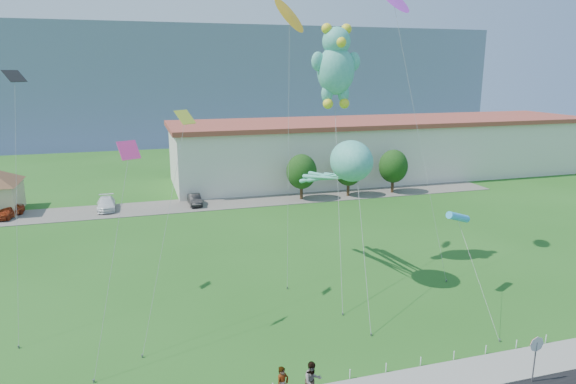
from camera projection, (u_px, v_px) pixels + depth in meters
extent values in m
plane|color=#205618|center=(322.00, 368.00, 26.62)|extent=(160.00, 160.00, 0.00)
cube|color=#59544C|center=(216.00, 203.00, 59.23)|extent=(70.00, 6.00, 0.06)
cube|color=slate|center=(165.00, 80.00, 135.53)|extent=(160.00, 50.00, 25.00)
cube|color=beige|center=(385.00, 150.00, 73.99)|extent=(60.00, 14.00, 7.60)
cube|color=brown|center=(387.00, 121.00, 73.04)|extent=(61.00, 15.00, 0.60)
cylinder|color=slate|center=(534.00, 362.00, 25.10)|extent=(0.07, 0.07, 2.20)
cylinder|color=red|center=(537.00, 344.00, 24.87)|extent=(0.76, 0.04, 0.76)
cylinder|color=white|center=(537.00, 344.00, 24.85)|extent=(0.80, 0.02, 0.80)
cylinder|color=white|center=(312.00, 381.00, 25.07)|extent=(0.05, 0.05, 0.50)
cylinder|color=white|center=(350.00, 374.00, 25.63)|extent=(0.05, 0.05, 0.50)
cylinder|color=white|center=(386.00, 367.00, 26.19)|extent=(0.05, 0.05, 0.50)
cylinder|color=white|center=(421.00, 361.00, 26.75)|extent=(0.05, 0.05, 0.50)
cylinder|color=white|center=(454.00, 355.00, 27.31)|extent=(0.05, 0.05, 0.50)
cylinder|color=white|center=(486.00, 350.00, 27.86)|extent=(0.05, 0.05, 0.50)
cylinder|color=white|center=(516.00, 344.00, 28.42)|extent=(0.05, 0.05, 0.50)
cylinder|color=white|center=(546.00, 339.00, 28.98)|extent=(0.05, 0.05, 0.50)
cylinder|color=#3F2B19|center=(301.00, 191.00, 60.84)|extent=(0.36, 0.36, 2.20)
ellipsoid|color=#14380F|center=(302.00, 172.00, 60.30)|extent=(3.60, 3.60, 4.14)
cylinder|color=#3F2B19|center=(348.00, 187.00, 62.51)|extent=(0.36, 0.36, 2.20)
ellipsoid|color=#14380F|center=(349.00, 169.00, 61.98)|extent=(3.60, 3.60, 4.14)
cylinder|color=#3F2B19|center=(392.00, 184.00, 64.19)|extent=(0.36, 0.36, 2.20)
ellipsoid|color=#14380F|center=(393.00, 166.00, 63.65)|extent=(3.60, 3.60, 4.14)
imported|color=gray|center=(312.00, 381.00, 23.67)|extent=(1.03, 0.85, 1.92)
imported|color=#962E12|center=(9.00, 211.00, 53.39)|extent=(2.83, 4.25, 1.34)
imported|color=white|center=(106.00, 204.00, 56.35)|extent=(1.97, 4.66, 1.34)
imported|color=black|center=(195.00, 200.00, 58.30)|extent=(1.38, 3.75, 1.23)
ellipsoid|color=teal|center=(351.00, 161.00, 34.53)|extent=(2.77, 3.60, 2.77)
sphere|color=white|center=(351.00, 160.00, 33.31)|extent=(0.44, 0.44, 0.44)
sphere|color=white|center=(365.00, 159.00, 33.58)|extent=(0.44, 0.44, 0.44)
cylinder|color=slate|center=(371.00, 335.00, 29.78)|extent=(0.10, 0.10, 0.16)
cylinder|color=gray|center=(364.00, 249.00, 31.77)|extent=(1.50, 5.92, 8.14)
ellipsoid|color=teal|center=(336.00, 71.00, 37.16)|extent=(2.79, 2.37, 3.48)
sphere|color=teal|center=(336.00, 41.00, 36.69)|extent=(2.04, 2.04, 2.04)
sphere|color=yellow|center=(327.00, 29.00, 36.28)|extent=(0.75, 0.75, 0.75)
sphere|color=yellow|center=(346.00, 29.00, 36.70)|extent=(0.75, 0.75, 0.75)
sphere|color=yellow|center=(341.00, 42.00, 35.92)|extent=(0.75, 0.75, 0.75)
ellipsoid|color=teal|center=(318.00, 61.00, 36.62)|extent=(0.96, 0.69, 1.35)
ellipsoid|color=teal|center=(354.00, 61.00, 37.40)|extent=(0.96, 0.69, 1.35)
ellipsoid|color=teal|center=(327.00, 93.00, 37.36)|extent=(0.86, 0.75, 1.39)
ellipsoid|color=teal|center=(343.00, 93.00, 37.72)|extent=(0.86, 0.75, 1.39)
sphere|color=yellow|center=(328.00, 104.00, 37.33)|extent=(0.75, 0.75, 0.75)
sphere|color=yellow|center=(344.00, 103.00, 37.69)|extent=(0.75, 0.75, 0.75)
cylinder|color=slate|center=(343.00, 314.00, 32.29)|extent=(0.10, 0.10, 0.16)
cylinder|color=gray|center=(339.00, 201.00, 35.02)|extent=(2.50, 8.24, 12.29)
cube|color=#F63687|center=(129.00, 150.00, 27.42)|extent=(1.29, 1.29, 0.86)
cylinder|color=slate|center=(94.00, 381.00, 25.34)|extent=(0.10, 0.10, 0.16)
cylinder|color=gray|center=(112.00, 262.00, 26.40)|extent=(2.43, 4.23, 10.52)
cube|color=gold|center=(185.00, 117.00, 31.20)|extent=(1.29, 1.29, 0.86)
cylinder|color=slate|center=(142.00, 356.00, 27.54)|extent=(0.10, 0.10, 0.16)
cylinder|color=gray|center=(165.00, 230.00, 29.38)|extent=(3.44, 5.98, 11.91)
cylinder|color=slate|center=(446.00, 281.00, 37.40)|extent=(0.10, 0.10, 0.16)
cylinder|color=gray|center=(420.00, 139.00, 37.70)|extent=(2.07, 6.28, 19.87)
cone|color=gold|center=(289.00, 15.00, 38.17)|extent=(1.80, 1.33, 1.33)
cylinder|color=slate|center=(287.00, 288.00, 36.15)|extent=(0.10, 0.10, 0.16)
cylinder|color=gray|center=(288.00, 149.00, 37.18)|extent=(2.08, 6.31, 18.68)
cylinder|color=#33AAE9|center=(458.00, 217.00, 34.47)|extent=(0.50, 2.25, 0.87)
cylinder|color=slate|center=(500.00, 340.00, 29.14)|extent=(0.10, 0.10, 0.16)
cylinder|color=gray|center=(477.00, 274.00, 31.82)|extent=(1.39, 6.66, 5.07)
cube|color=black|center=(14.00, 76.00, 31.25)|extent=(1.29, 1.29, 0.86)
cylinder|color=slate|center=(19.00, 347.00, 28.46)|extent=(0.10, 0.10, 0.16)
cylinder|color=gray|center=(16.00, 206.00, 29.87)|extent=(0.19, 6.61, 14.34)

